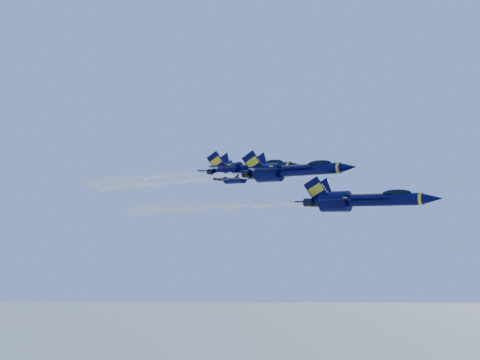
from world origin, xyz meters
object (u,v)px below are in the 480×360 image
Objects in this scene: jet_second at (290,171)px; jet_fourth at (251,175)px; jet_third at (249,169)px; jet_lead at (361,200)px.

jet_fourth reaches higher than jet_second.
jet_second is 22.97m from jet_fourth.
jet_third is at bearing 145.90° from jet_second.
jet_fourth is (-16.97, 15.41, 1.49)m from jet_second.
jet_third is (-24.90, 12.56, 6.32)m from jet_lead.
jet_lead is 0.97× the size of jet_second.
jet_second is 15.80m from jet_third.
jet_third reaches higher than jet_fourth.
jet_third is 1.03× the size of jet_fourth.
jet_third reaches higher than jet_lead.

